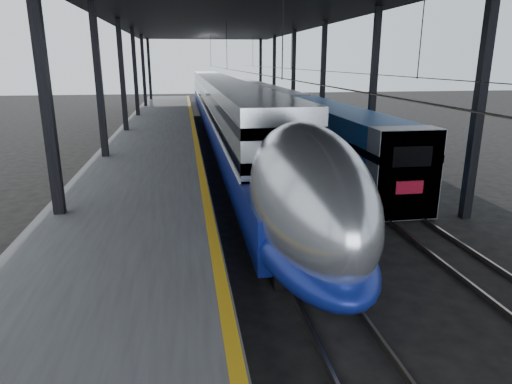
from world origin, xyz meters
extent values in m
plane|color=black|center=(0.00, 0.00, 0.00)|extent=(160.00, 160.00, 0.00)
cube|color=#4C4C4F|center=(-3.50, 20.00, 0.50)|extent=(6.00, 80.00, 1.00)
cube|color=gold|center=(-0.70, 20.00, 1.00)|extent=(0.30, 80.00, 0.01)
cube|color=slate|center=(1.28, 20.00, 0.08)|extent=(0.08, 80.00, 0.16)
cube|color=slate|center=(2.72, 20.00, 0.08)|extent=(0.08, 80.00, 0.16)
cube|color=slate|center=(6.28, 20.00, 0.08)|extent=(0.08, 80.00, 0.16)
cube|color=slate|center=(7.72, 20.00, 0.08)|extent=(0.08, 80.00, 0.16)
cube|color=black|center=(-5.80, 5.00, 4.50)|extent=(0.35, 0.35, 9.00)
cube|color=black|center=(9.60, 5.00, 4.50)|extent=(0.35, 0.35, 9.00)
cube|color=black|center=(-5.80, 15.00, 4.50)|extent=(0.35, 0.35, 9.00)
cube|color=black|center=(9.60, 15.00, 4.50)|extent=(0.35, 0.35, 9.00)
cube|color=black|center=(-5.80, 25.00, 4.50)|extent=(0.35, 0.35, 9.00)
cube|color=black|center=(9.60, 25.00, 4.50)|extent=(0.35, 0.35, 9.00)
cube|color=black|center=(-5.80, 35.00, 4.50)|extent=(0.35, 0.35, 9.00)
cube|color=black|center=(9.60, 35.00, 4.50)|extent=(0.35, 0.35, 9.00)
cube|color=black|center=(-5.80, 45.00, 4.50)|extent=(0.35, 0.35, 9.00)
cube|color=black|center=(9.60, 45.00, 4.50)|extent=(0.35, 0.35, 9.00)
cube|color=black|center=(-5.80, 55.00, 4.50)|extent=(0.35, 0.35, 9.00)
cube|color=black|center=(9.60, 55.00, 4.50)|extent=(0.35, 0.35, 9.00)
cube|color=black|center=(1.90, 20.00, 9.25)|extent=(18.00, 75.00, 0.45)
cylinder|color=slate|center=(2.00, 20.00, 5.50)|extent=(0.03, 74.00, 0.03)
cylinder|color=slate|center=(7.00, 20.00, 5.50)|extent=(0.03, 74.00, 0.03)
cube|color=#BABDC2|center=(2.00, 32.93, 2.44)|extent=(3.07, 57.00, 4.24)
cube|color=navy|center=(2.00, 31.43, 1.11)|extent=(3.16, 62.00, 1.64)
cube|color=silver|center=(2.00, 32.93, 1.96)|extent=(3.18, 57.00, 0.11)
cube|color=black|center=(2.00, 32.93, 3.66)|extent=(3.11, 57.00, 0.44)
cube|color=black|center=(2.00, 32.93, 2.44)|extent=(3.11, 57.00, 0.44)
ellipsoid|color=#BABDC2|center=(2.00, 1.43, 2.28)|extent=(3.07, 8.40, 4.24)
ellipsoid|color=navy|center=(2.00, 1.43, 1.06)|extent=(3.16, 8.40, 1.80)
ellipsoid|color=black|center=(2.00, -1.17, 3.13)|extent=(1.59, 2.20, 0.95)
cube|color=black|center=(2.00, 1.43, 0.20)|extent=(2.33, 2.60, 0.40)
cube|color=black|center=(2.00, 23.43, 0.20)|extent=(2.33, 2.60, 0.40)
cube|color=#15478C|center=(7.00, 13.81, 1.84)|extent=(2.58, 18.00, 3.50)
cube|color=gray|center=(7.00, 5.41, 1.84)|extent=(2.63, 1.20, 3.55)
cube|color=black|center=(7.00, 4.79, 2.63)|extent=(1.57, 0.06, 0.78)
cube|color=maroon|center=(7.00, 4.79, 1.43)|extent=(1.11, 0.06, 0.51)
cube|color=gray|center=(7.00, 32.81, 1.84)|extent=(2.58, 18.00, 3.50)
cube|color=gray|center=(7.00, 51.81, 1.84)|extent=(2.58, 18.00, 3.50)
cube|color=black|center=(7.00, 7.81, 0.18)|extent=(2.03, 2.40, 0.36)
cube|color=black|center=(7.00, 29.81, 0.18)|extent=(2.03, 2.40, 0.36)
camera|label=1|loc=(-1.41, -10.88, 6.08)|focal=32.00mm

